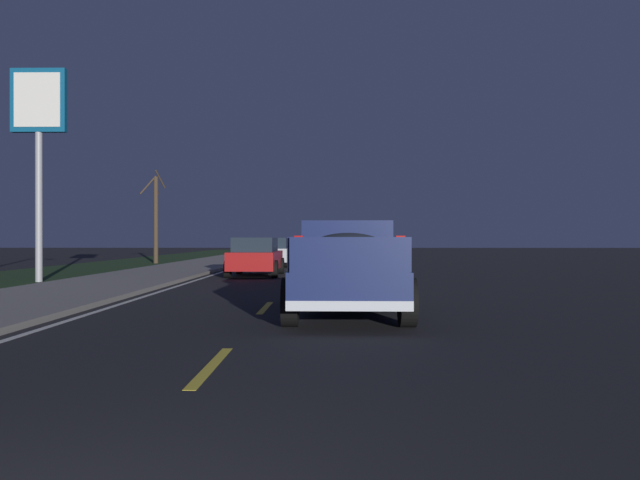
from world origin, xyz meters
TOP-DOWN VIEW (x-y plane):
  - ground at (27.00, 0.00)m, footprint 144.00×144.00m
  - sidewalk_shoulder at (27.00, 5.70)m, footprint 108.00×4.00m
  - grass_verge at (27.00, 10.70)m, footprint 108.00×6.00m
  - lane_markings at (29.05, 2.55)m, footprint 108.00×3.54m
  - pickup_truck at (9.93, -1.75)m, footprint 5.45×2.34m
  - sedan_blue at (31.79, -1.58)m, footprint 4.42×2.05m
  - sedan_red at (22.78, 1.56)m, footprint 4.41×2.04m
  - sedan_silver at (31.69, 1.61)m, footprint 4.45×2.10m
  - gas_price_sign at (19.10, 8.66)m, footprint 0.27×1.90m
  - bare_tree_far at (35.54, 9.09)m, footprint 1.41×1.22m

SIDE VIEW (x-z plane):
  - ground at x=27.00m, z-range 0.00..0.00m
  - grass_verge at x=27.00m, z-range 0.00..0.01m
  - lane_markings at x=29.05m, z-range 0.00..0.01m
  - sidewalk_shoulder at x=27.00m, z-range 0.00..0.12m
  - sedan_blue at x=31.79m, z-range 0.01..1.55m
  - sedan_red at x=22.78m, z-range 0.01..1.55m
  - sedan_silver at x=31.69m, z-range 0.01..1.55m
  - pickup_truck at x=9.93m, z-range 0.05..1.92m
  - bare_tree_far at x=35.54m, z-range -0.02..5.63m
  - gas_price_sign at x=19.10m, z-range 1.88..9.26m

